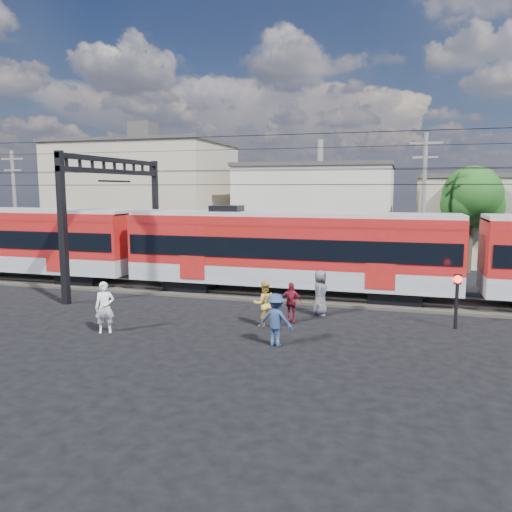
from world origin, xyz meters
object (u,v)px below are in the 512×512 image
object	(u,v)px
pedestrian_c	(276,320)
crossing_signal	(457,291)
pedestrian_a	(105,307)
commuter_train	(293,248)

from	to	relation	value
pedestrian_c	crossing_signal	distance (m)	7.28
pedestrian_a	pedestrian_c	xyz separation A→B (m)	(6.47, 0.26, -0.05)
commuter_train	crossing_signal	size ratio (longest dim) A/B	23.80
commuter_train	pedestrian_a	world-z (taller)	commuter_train
commuter_train	crossing_signal	distance (m)	8.22
pedestrian_a	commuter_train	bearing A→B (deg)	28.92
pedestrian_c	commuter_train	bearing A→B (deg)	-76.53
crossing_signal	commuter_train	bearing A→B (deg)	151.87
pedestrian_a	crossing_signal	bearing A→B (deg)	-8.92
pedestrian_a	crossing_signal	size ratio (longest dim) A/B	0.90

